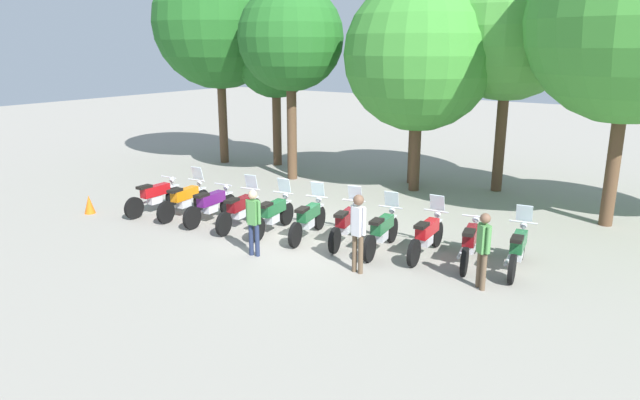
% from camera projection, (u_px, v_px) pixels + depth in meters
% --- Properties ---
extents(ground_plane, '(80.00, 80.00, 0.00)m').
position_uv_depth(ground_plane, '(309.00, 237.00, 15.04)').
color(ground_plane, gray).
extents(motorcycle_0, '(0.62, 2.19, 0.99)m').
position_uv_depth(motorcycle_0, '(155.00, 196.00, 17.16)').
color(motorcycle_0, black).
rests_on(motorcycle_0, ground_plane).
extents(motorcycle_1, '(0.62, 2.19, 1.37)m').
position_uv_depth(motorcycle_1, '(185.00, 199.00, 16.78)').
color(motorcycle_1, black).
rests_on(motorcycle_1, ground_plane).
extents(motorcycle_2, '(0.62, 2.19, 0.99)m').
position_uv_depth(motorcycle_2, '(211.00, 205.00, 16.24)').
color(motorcycle_2, black).
rests_on(motorcycle_2, ground_plane).
extents(motorcycle_3, '(0.65, 2.17, 1.37)m').
position_uv_depth(motorcycle_3, '(240.00, 209.00, 15.75)').
color(motorcycle_3, black).
rests_on(motorcycle_3, ground_plane).
extents(motorcycle_4, '(0.62, 2.18, 1.37)m').
position_uv_depth(motorcycle_4, '(273.00, 214.00, 15.32)').
color(motorcycle_4, black).
rests_on(motorcycle_4, ground_plane).
extents(motorcycle_5, '(0.71, 2.16, 1.37)m').
position_uv_depth(motorcycle_5, '(308.00, 218.00, 14.90)').
color(motorcycle_5, black).
rests_on(motorcycle_5, ground_plane).
extents(motorcycle_6, '(0.71, 2.16, 1.37)m').
position_uv_depth(motorcycle_6, '(346.00, 223.00, 14.51)').
color(motorcycle_6, black).
rests_on(motorcycle_6, ground_plane).
extents(motorcycle_7, '(0.62, 2.18, 1.37)m').
position_uv_depth(motorcycle_7, '(382.00, 231.00, 13.93)').
color(motorcycle_7, black).
rests_on(motorcycle_7, ground_plane).
extents(motorcycle_8, '(0.62, 2.19, 1.37)m').
position_uv_depth(motorcycle_8, '(427.00, 235.00, 13.62)').
color(motorcycle_8, black).
rests_on(motorcycle_8, ground_plane).
extents(motorcycle_9, '(0.72, 2.16, 0.99)m').
position_uv_depth(motorcycle_9, '(470.00, 242.00, 13.14)').
color(motorcycle_9, black).
rests_on(motorcycle_9, ground_plane).
extents(motorcycle_10, '(0.62, 2.18, 1.37)m').
position_uv_depth(motorcycle_10, '(518.00, 248.00, 12.72)').
color(motorcycle_10, black).
rests_on(motorcycle_10, ground_plane).
extents(person_0, '(0.41, 0.26, 1.78)m').
position_uv_depth(person_0, '(358.00, 227.00, 12.45)').
color(person_0, brown).
rests_on(person_0, ground_plane).
extents(person_1, '(0.36, 0.32, 1.63)m').
position_uv_depth(person_1, '(483.00, 245.00, 11.64)').
color(person_1, brown).
rests_on(person_1, ground_plane).
extents(person_2, '(0.41, 0.24, 1.61)m').
position_uv_depth(person_2, '(253.00, 218.00, 13.49)').
color(person_2, '#232D4C').
rests_on(person_2, ground_plane).
extents(tree_0, '(5.31, 5.31, 8.40)m').
position_uv_depth(tree_0, '(219.00, 23.00, 23.12)').
color(tree_0, brown).
rests_on(tree_0, ground_plane).
extents(tree_1, '(3.28, 3.28, 6.06)m').
position_uv_depth(tree_1, '(276.00, 57.00, 22.96)').
color(tree_1, brown).
rests_on(tree_1, ground_plane).
extents(tree_2, '(3.77, 3.77, 7.01)m').
position_uv_depth(tree_2, '(291.00, 38.00, 20.28)').
color(tree_2, brown).
rests_on(tree_2, ground_plane).
extents(tree_3, '(3.29, 3.29, 5.65)m').
position_uv_depth(tree_3, '(417.00, 72.00, 19.93)').
color(tree_3, brown).
rests_on(tree_3, ground_plane).
extents(tree_4, '(4.97, 4.97, 7.05)m').
position_uv_depth(tree_4, '(419.00, 55.00, 18.70)').
color(tree_4, brown).
rests_on(tree_4, ground_plane).
extents(tree_5, '(4.73, 4.73, 7.80)m').
position_uv_depth(tree_5, '(509.00, 27.00, 18.43)').
color(tree_5, brown).
rests_on(tree_5, ground_plane).
extents(tree_6, '(5.35, 5.35, 8.18)m').
position_uv_depth(tree_6, '(633.00, 20.00, 14.62)').
color(tree_6, brown).
rests_on(tree_6, ground_plane).
extents(traffic_cone, '(0.32, 0.32, 0.55)m').
position_uv_depth(traffic_cone, '(89.00, 204.00, 17.10)').
color(traffic_cone, orange).
rests_on(traffic_cone, ground_plane).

